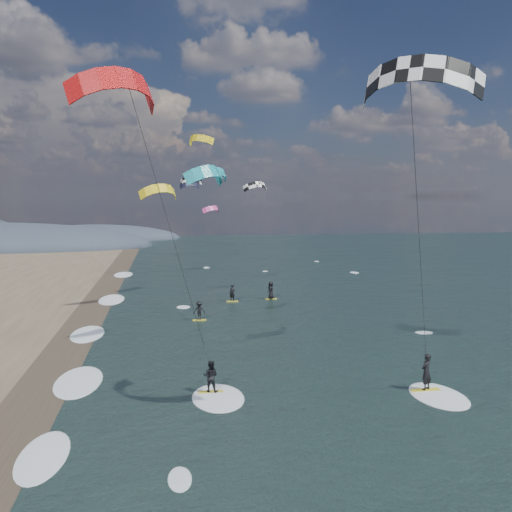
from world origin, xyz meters
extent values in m
cube|color=#382D23|center=(-12.00, 10.00, 0.00)|extent=(3.00, 240.00, 0.00)
ellipsoid|color=#3D4756|center=(-22.00, 120.00, 0.00)|extent=(40.00, 18.00, 7.00)
cube|color=yellow|center=(7.66, 10.69, 0.03)|extent=(1.54, 0.46, 0.07)
imported|color=black|center=(7.66, 10.69, 1.02)|extent=(0.83, 0.78, 1.90)
ellipsoid|color=white|center=(7.96, 9.89, 0.00)|extent=(2.60, 4.20, 0.12)
cylinder|color=black|center=(5.66, 7.69, 8.02)|extent=(0.02, 0.02, 15.25)
cube|color=yellow|center=(-3.31, 12.16, 0.03)|extent=(1.27, 0.39, 0.06)
imported|color=black|center=(-3.31, 12.16, 0.86)|extent=(0.94, 0.83, 1.61)
ellipsoid|color=white|center=(-3.01, 11.36, 0.00)|extent=(2.60, 4.20, 0.12)
cylinder|color=black|center=(-5.06, 9.16, 7.82)|extent=(0.02, 0.02, 14.78)
cube|color=yellow|center=(-2.89, 29.37, 0.03)|extent=(1.10, 0.35, 0.05)
imported|color=black|center=(-2.89, 29.37, 0.81)|extent=(1.04, 0.68, 1.51)
cube|color=yellow|center=(4.59, 37.92, 0.03)|extent=(1.10, 0.35, 0.05)
imported|color=black|center=(4.59, 37.92, 0.90)|extent=(0.80, 0.96, 1.70)
cube|color=yellow|center=(0.70, 37.18, 0.03)|extent=(1.10, 0.35, 0.05)
imported|color=black|center=(0.70, 37.18, 0.84)|extent=(0.68, 0.62, 1.57)
ellipsoid|color=white|center=(-10.80, 6.00, 0.00)|extent=(2.40, 5.40, 0.11)
ellipsoid|color=white|center=(-10.80, 15.00, 0.00)|extent=(2.40, 5.40, 0.11)
ellipsoid|color=white|center=(-10.80, 26.00, 0.00)|extent=(2.40, 5.40, 0.11)
ellipsoid|color=white|center=(-10.80, 40.00, 0.00)|extent=(2.40, 5.40, 0.11)
ellipsoid|color=white|center=(-10.80, 58.00, 0.00)|extent=(2.40, 5.40, 0.11)
camera|label=1|loc=(-5.45, -16.06, 9.97)|focal=40.00mm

